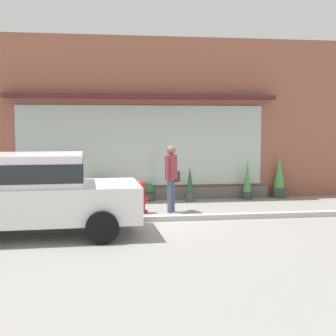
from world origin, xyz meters
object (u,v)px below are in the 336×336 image
at_px(pedestrian_with_handbag, 171,173).
at_px(potted_plant_low_front, 190,185).
at_px(potted_plant_trailing_edge, 148,192).
at_px(potted_plant_near_hydrant, 247,181).
at_px(fire_hydrant, 140,197).
at_px(potted_plant_corner_tall, 103,190).
at_px(parked_car_white, 32,190).
at_px(potted_plant_window_left, 279,177).

height_order(pedestrian_with_handbag, potted_plant_low_front, pedestrian_with_handbag).
xyz_separation_m(pedestrian_with_handbag, potted_plant_low_front, (0.80, 1.63, -0.52)).
relative_size(potted_plant_trailing_edge, potted_plant_near_hydrant, 0.45).
distance_m(fire_hydrant, pedestrian_with_handbag, 1.01).
relative_size(fire_hydrant, potted_plant_corner_tall, 1.16).
distance_m(fire_hydrant, potted_plant_corner_tall, 1.99).
height_order(potted_plant_low_front, potted_plant_corner_tall, potted_plant_low_front).
height_order(fire_hydrant, potted_plant_near_hydrant, potted_plant_near_hydrant).
bearing_deg(potted_plant_low_front, parked_car_white, -136.75).
relative_size(potted_plant_low_front, potted_plant_trailing_edge, 1.98).
height_order(fire_hydrant, potted_plant_window_left, potted_plant_window_left).
relative_size(fire_hydrant, parked_car_white, 0.20).
bearing_deg(potted_plant_window_left, potted_plant_near_hydrant, -172.85).
bearing_deg(potted_plant_window_left, potted_plant_low_front, -173.72).
bearing_deg(potted_plant_corner_tall, potted_plant_window_left, 1.75).
height_order(pedestrian_with_handbag, parked_car_white, pedestrian_with_handbag).
height_order(fire_hydrant, pedestrian_with_handbag, pedestrian_with_handbag).
height_order(fire_hydrant, potted_plant_low_front, potted_plant_low_front).
xyz_separation_m(potted_plant_low_front, potted_plant_corner_tall, (-2.54, 0.15, -0.14)).
distance_m(pedestrian_with_handbag, potted_plant_window_left, 4.17).
relative_size(fire_hydrant, potted_plant_low_front, 0.82).
distance_m(pedestrian_with_handbag, potted_plant_low_front, 1.89).
relative_size(potted_plant_window_left, potted_plant_near_hydrant, 1.14).
xyz_separation_m(fire_hydrant, potted_plant_low_front, (1.61, 1.60, 0.08)).
distance_m(potted_plant_window_left, potted_plant_low_front, 2.90).
height_order(pedestrian_with_handbag, potted_plant_corner_tall, pedestrian_with_handbag).
bearing_deg(fire_hydrant, parked_car_white, -137.91).
height_order(potted_plant_low_front, potted_plant_near_hydrant, potted_plant_near_hydrant).
distance_m(potted_plant_low_front, potted_plant_near_hydrant, 1.82).
height_order(potted_plant_low_front, potted_plant_trailing_edge, potted_plant_low_front).
distance_m(pedestrian_with_handbag, parked_car_white, 3.87).
relative_size(potted_plant_corner_tall, potted_plant_near_hydrant, 0.62).
height_order(parked_car_white, potted_plant_near_hydrant, parked_car_white).
bearing_deg(potted_plant_trailing_edge, pedestrian_with_handbag, -78.15).
bearing_deg(potted_plant_trailing_edge, potted_plant_near_hydrant, -2.24).
distance_m(parked_car_white, potted_plant_low_front, 5.53).
height_order(pedestrian_with_handbag, potted_plant_window_left, pedestrian_with_handbag).
bearing_deg(potted_plant_window_left, potted_plant_trailing_edge, -179.78).
bearing_deg(potted_plant_low_front, potted_plant_trailing_edge, 165.96).
xyz_separation_m(fire_hydrant, potted_plant_near_hydrant, (3.42, 1.79, 0.15)).
bearing_deg(potted_plant_trailing_edge, potted_plant_corner_tall, -173.61).
height_order(fire_hydrant, parked_car_white, parked_car_white).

